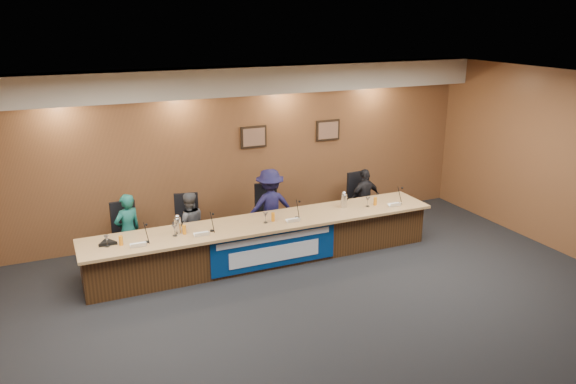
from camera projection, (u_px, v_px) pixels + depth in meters
name	position (u px, v px, depth m)	size (l,w,h in m)	color
floor	(331.00, 328.00, 7.67)	(10.00, 10.00, 0.00)	black
ceiling	(337.00, 92.00, 6.69)	(10.00, 8.00, 0.04)	silver
wall_back	(234.00, 151.00, 10.67)	(10.00, 0.04, 3.20)	brown
soffit	(236.00, 81.00, 10.04)	(10.00, 0.50, 0.50)	beige
dais_body	(265.00, 242.00, 9.65)	(6.00, 0.80, 0.70)	#3C2411
dais_top	(266.00, 222.00, 9.49)	(6.10, 0.95, 0.05)	tan
banner	(275.00, 249.00, 9.28)	(2.20, 0.02, 0.65)	navy
banner_text_upper	(275.00, 238.00, 9.21)	(2.00, 0.01, 0.10)	silver
banner_text_lower	(275.00, 254.00, 9.29)	(1.60, 0.01, 0.28)	silver
wall_photo_left	(254.00, 137.00, 10.72)	(0.52, 0.04, 0.42)	black
wall_photo_right	(328.00, 130.00, 11.33)	(0.52, 0.04, 0.42)	black
panelist_a	(128.00, 231.00, 9.33)	(0.47, 0.31, 1.29)	#13524A
panelist_b	(189.00, 225.00, 9.75)	(0.58, 0.45, 1.18)	#494A4F
panelist_c	(270.00, 207.00, 10.30)	(0.92, 0.53, 1.43)	#16143B
panelist_d	(365.00, 198.00, 11.11)	(0.71, 0.29, 1.21)	black
office_chair_a	(128.00, 238.00, 9.47)	(0.48, 0.48, 0.08)	black
office_chair_b	(188.00, 229.00, 9.87)	(0.48, 0.48, 0.08)	black
office_chair_c	(268.00, 217.00, 10.46)	(0.48, 0.48, 0.08)	black
office_chair_d	(362.00, 203.00, 11.24)	(0.48, 0.48, 0.08)	black
nameplate_a	(139.00, 245.00, 8.40)	(0.24, 0.06, 0.09)	white
microphone_a	(147.00, 242.00, 8.59)	(0.07, 0.07, 0.02)	black
juice_glass_a	(121.00, 241.00, 8.48)	(0.06, 0.06, 0.15)	orange
water_glass_a	(107.00, 241.00, 8.42)	(0.08, 0.08, 0.18)	silver
nameplate_b	(202.00, 234.00, 8.81)	(0.24, 0.06, 0.09)	white
microphone_b	(212.00, 231.00, 9.04)	(0.07, 0.07, 0.02)	black
juice_glass_b	(184.00, 230.00, 8.91)	(0.06, 0.06, 0.15)	orange
water_glass_b	(175.00, 231.00, 8.83)	(0.08, 0.08, 0.18)	silver
nameplate_c	(294.00, 220.00, 9.41)	(0.24, 0.06, 0.09)	white
microphone_c	(297.00, 218.00, 9.62)	(0.07, 0.07, 0.02)	black
juice_glass_c	(273.00, 217.00, 9.46)	(0.06, 0.06, 0.15)	orange
water_glass_c	(266.00, 218.00, 9.38)	(0.08, 0.08, 0.18)	silver
nameplate_d	(396.00, 204.00, 10.18)	(0.24, 0.06, 0.09)	white
microphone_d	(398.00, 203.00, 10.36)	(0.07, 0.07, 0.02)	black
juice_glass_d	(375.00, 201.00, 10.26)	(0.06, 0.06, 0.15)	orange
water_glass_d	(368.00, 202.00, 10.18)	(0.08, 0.08, 0.18)	silver
carafe_left	(178.00, 226.00, 8.93)	(0.12, 0.12, 0.25)	silver
carafe_right	(344.00, 201.00, 10.12)	(0.12, 0.12, 0.24)	silver
speakerphone	(107.00, 243.00, 8.53)	(0.32, 0.32, 0.05)	black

